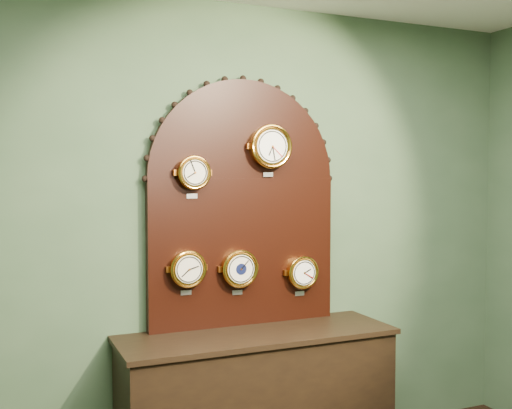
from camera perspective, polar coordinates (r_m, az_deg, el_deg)
name	(u,v)px	position (r m, az deg, el deg)	size (l,w,h in m)	color
wall_back	(240,231)	(3.82, -1.49, -2.53)	(4.00, 4.00, 0.00)	#405B3E
shop_counter	(257,404)	(3.80, 0.13, -18.07)	(1.60, 0.50, 0.80)	black
display_board	(243,195)	(3.75, -1.21, 0.84)	(1.26, 0.06, 1.53)	black
roman_clock	(193,173)	(3.58, -5.84, 2.96)	(0.20, 0.08, 0.25)	gold
arabic_clock	(270,147)	(3.75, 1.34, 5.40)	(0.27, 0.08, 0.32)	gold
hygrometer	(188,269)	(3.61, -6.38, -5.96)	(0.22, 0.08, 0.27)	gold
barometer	(239,268)	(3.71, -1.57, -5.96)	(0.23, 0.08, 0.28)	gold
tide_clock	(302,272)	(3.90, 4.30, -6.29)	(0.21, 0.08, 0.26)	gold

